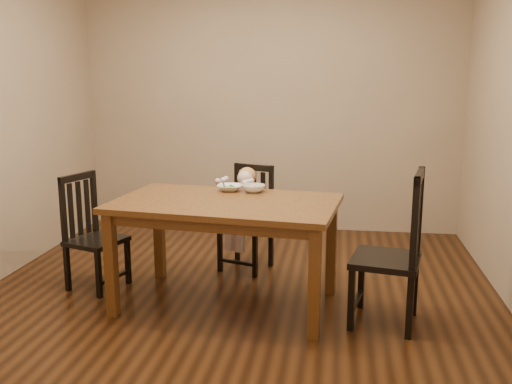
# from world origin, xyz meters

# --- Properties ---
(room) EXTENTS (4.01, 4.01, 2.71)m
(room) POSITION_xyz_m (0.00, 0.00, 1.35)
(room) COLOR #3E200D
(room) RESTS_ON ground
(dining_table) EXTENTS (1.67, 1.12, 0.79)m
(dining_table) POSITION_xyz_m (-0.05, -0.17, 0.70)
(dining_table) COLOR #452610
(dining_table) RESTS_ON room
(chair_child) EXTENTS (0.48, 0.47, 0.90)m
(chair_child) POSITION_xyz_m (-0.02, 0.66, 0.43)
(chair_child) COLOR black
(chair_child) RESTS_ON room
(chair_left) EXTENTS (0.48, 0.49, 0.91)m
(chair_left) POSITION_xyz_m (-1.17, 0.03, 0.44)
(chair_left) COLOR black
(chair_left) RESTS_ON room
(chair_right) EXTENTS (0.52, 0.54, 1.06)m
(chair_right) POSITION_xyz_m (1.13, -0.33, 0.51)
(chair_right) COLOR black
(chair_right) RESTS_ON room
(toddler) EXTENTS (0.36, 0.40, 0.46)m
(toddler) POSITION_xyz_m (-0.03, 0.62, 0.55)
(toddler) COLOR silver
(toddler) RESTS_ON chair_child
(bowl_peas) EXTENTS (0.21, 0.21, 0.05)m
(bowl_peas) POSITION_xyz_m (-0.08, 0.17, 0.81)
(bowl_peas) COLOR silver
(bowl_peas) RESTS_ON dining_table
(bowl_veg) EXTENTS (0.20, 0.20, 0.06)m
(bowl_veg) POSITION_xyz_m (0.11, 0.15, 0.81)
(bowl_veg) COLOR silver
(bowl_veg) RESTS_ON dining_table
(fork) EXTENTS (0.05, 0.11, 0.04)m
(fork) POSITION_xyz_m (-0.13, 0.16, 0.83)
(fork) COLOR silver
(fork) RESTS_ON bowl_peas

